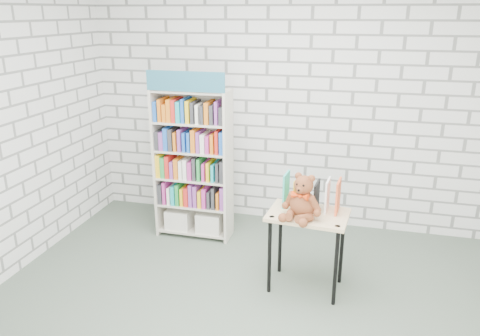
# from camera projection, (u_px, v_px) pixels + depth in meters

# --- Properties ---
(ground) EXTENTS (4.50, 4.50, 0.00)m
(ground) POSITION_uv_depth(u_px,v_px,m) (242.00, 319.00, 3.76)
(ground) COLOR #495649
(ground) RESTS_ON ground
(room_shell) EXTENTS (4.52, 4.02, 2.81)m
(room_shell) POSITION_uv_depth(u_px,v_px,m) (243.00, 99.00, 3.19)
(room_shell) COLOR silver
(room_shell) RESTS_ON ground
(bookshelf) EXTENTS (0.80, 0.31, 1.81)m
(bookshelf) POSITION_uv_depth(u_px,v_px,m) (193.00, 163.00, 4.95)
(bookshelf) COLOR beige
(bookshelf) RESTS_ON ground
(display_table) EXTENTS (0.71, 0.52, 0.72)m
(display_table) POSITION_uv_depth(u_px,v_px,m) (308.00, 224.00, 4.01)
(display_table) COLOR tan
(display_table) RESTS_ON ground
(table_books) EXTENTS (0.48, 0.25, 0.28)m
(table_books) POSITION_uv_depth(u_px,v_px,m) (312.00, 193.00, 4.03)
(table_books) COLOR #29B2A3
(table_books) RESTS_ON display_table
(teddy_bear) EXTENTS (0.34, 0.34, 0.38)m
(teddy_bear) POSITION_uv_depth(u_px,v_px,m) (302.00, 201.00, 3.85)
(teddy_bear) COLOR brown
(teddy_bear) RESTS_ON display_table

